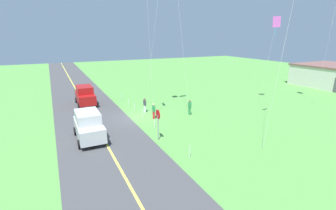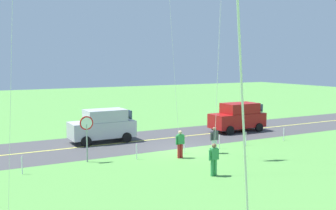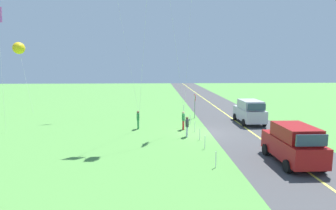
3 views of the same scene
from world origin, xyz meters
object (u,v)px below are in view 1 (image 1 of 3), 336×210
Objects in this scene: car_suv_foreground at (89,125)px; person_adult_near at (190,107)px; car_parked_west_near at (85,95)px; kite_pink_drift at (276,23)px; person_child_watcher at (145,105)px; person_adult_companion at (154,111)px; stop_sign at (158,119)px.

car_suv_foreground reaches higher than person_adult_near.
kite_pink_drift is (9.01, 20.54, 8.25)m from car_parked_west_near.
car_suv_foreground is 2.75× the size of person_child_watcher.
person_adult_companion is (-0.41, -3.92, 0.00)m from person_adult_near.
stop_sign reaches higher than person_adult_near.
person_child_watcher is at bearing 41.41° from car_parked_west_near.
stop_sign is (13.47, 3.71, 0.65)m from car_parked_west_near.
car_suv_foreground is at bearing -6.19° from car_parked_west_near.
stop_sign is at bearing 164.08° from person_adult_companion.
car_suv_foreground is at bearing 112.11° from person_adult_companion.
person_adult_near and person_adult_companion have the same top height.
person_adult_companion is 0.16× the size of kite_pink_drift.
person_adult_companion is 17.39m from kite_pink_drift.
person_adult_near is (8.91, 9.32, -0.29)m from car_parked_west_near.
car_suv_foreground reaches higher than person_child_watcher.
person_adult_companion is at bearing 32.43° from car_parked_west_near.
car_parked_west_near is 8.10m from person_child_watcher.
car_suv_foreground is at bearing 72.81° from person_adult_near.
stop_sign is 1.60× the size of person_adult_companion.
kite_pink_drift reaches higher than person_child_watcher.
person_child_watcher is (-2.84, -3.96, 0.00)m from person_adult_near.
kite_pink_drift reaches higher than stop_sign.
car_parked_west_near is 0.43× the size of kite_pink_drift.
kite_pink_drift reaches higher than car_parked_west_near.
car_suv_foreground is 1.72× the size of stop_sign.
stop_sign is 0.25× the size of kite_pink_drift.
person_adult_near is at bearing 100.18° from car_suv_foreground.
person_child_watcher is at bearing 125.87° from car_suv_foreground.
person_adult_near is at bearing -157.65° from person_child_watcher.
stop_sign reaches higher than person_adult_companion.
stop_sign is at bearing 135.41° from person_child_watcher.
person_adult_companion is (-2.30, 6.57, -0.29)m from car_suv_foreground.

